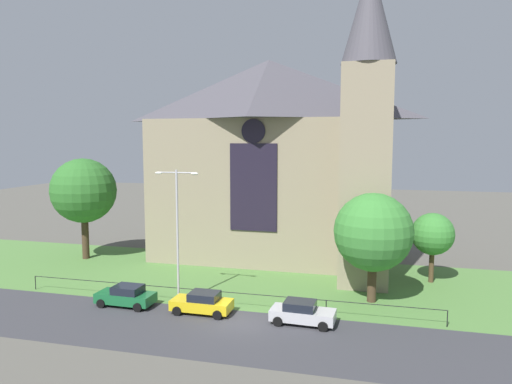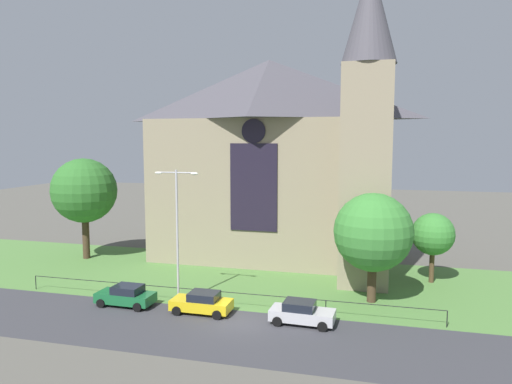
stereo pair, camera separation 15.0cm
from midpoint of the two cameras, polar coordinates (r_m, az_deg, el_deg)
ground at (r=42.09m, az=2.05°, el=-10.36°), size 160.00×160.00×0.00m
road_asphalt at (r=31.16m, az=-2.99°, el=-16.48°), size 120.00×8.00×0.01m
grass_verge at (r=40.23m, az=1.42°, el=-11.15°), size 120.00×20.00×0.01m
church_building at (r=48.42m, az=2.35°, el=4.17°), size 23.20×16.20×26.00m
iron_railing at (r=35.52m, az=-4.41°, el=-11.92°), size 31.20×0.07×1.13m
tree_right_near at (r=36.31m, az=13.89°, el=-4.70°), size 5.80×5.80×8.18m
tree_left_far at (r=50.98m, az=-19.72°, el=0.13°), size 6.46×6.46×10.18m
tree_right_far at (r=42.96m, az=20.43°, el=-4.76°), size 3.55×3.55×5.92m
streetlamp_near at (r=35.29m, az=-9.26°, el=-3.46°), size 3.37×0.26×9.88m
parked_car_green at (r=36.82m, az=-15.11°, el=-11.83°), size 4.24×2.10×1.51m
parked_car_yellow at (r=34.38m, az=-6.32°, el=-12.97°), size 4.22×2.05×1.51m
parked_car_silver at (r=32.49m, az=5.60°, el=-14.12°), size 4.27×2.16×1.51m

